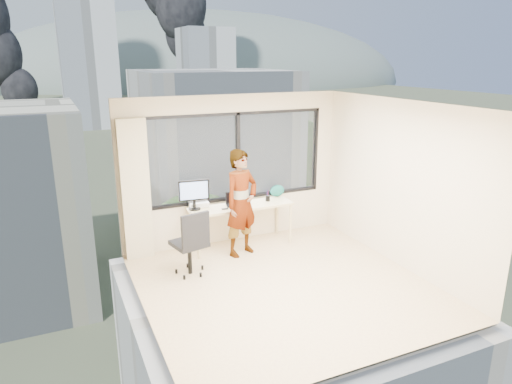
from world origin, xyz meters
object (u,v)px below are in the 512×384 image
person (241,203)px  game_console (198,204)px  desk (241,225)px  monitor (194,195)px  laptop (235,200)px  handbag (277,191)px  chair (189,242)px

person → game_console: size_ratio=5.46×
desk → person: 0.64m
person → monitor: 0.81m
game_console → laptop: size_ratio=1.03×
monitor → laptop: (0.70, -0.09, -0.16)m
game_console → handbag: handbag is taller
desk → chair: 1.36m
game_console → laptop: 0.63m
chair → laptop: (1.04, 0.70, 0.32)m
desk → handbag: bearing=12.4°
person → monitor: bearing=126.6°
monitor → desk: bearing=1.4°
desk → laptop: bearing=-168.9°
person → laptop: 0.33m
chair → person: person is taller
laptop → chair: bearing=-133.6°
chair → monitor: (0.34, 0.80, 0.48)m
person → laptop: (0.02, 0.33, -0.05)m
desk → person: size_ratio=1.01×
chair → person: size_ratio=0.59×
desk → monitor: bearing=174.8°
game_console → handbag: size_ratio=1.18×
chair → game_console: bearing=51.6°
monitor → person: bearing=-25.4°
monitor → chair: bearing=-106.4°
desk → chair: (-1.14, -0.72, 0.15)m
chair → handbag: (1.94, 0.90, 0.33)m
monitor → laptop: 0.72m
person → game_console: 0.81m
chair → handbag: chair is taller
desk → person: (-0.12, -0.35, 0.52)m
person → monitor: person is taller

